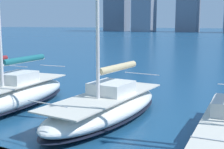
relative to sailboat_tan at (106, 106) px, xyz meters
name	(u,v)px	position (x,y,z in m)	size (l,w,h in m)	color
sailboat_tan	(106,106)	(0.00, 0.00, 0.00)	(3.28, 8.67, 10.77)	white
sailboat_teal	(12,95)	(5.28, 0.61, 0.07)	(3.14, 8.67, 9.48)	white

